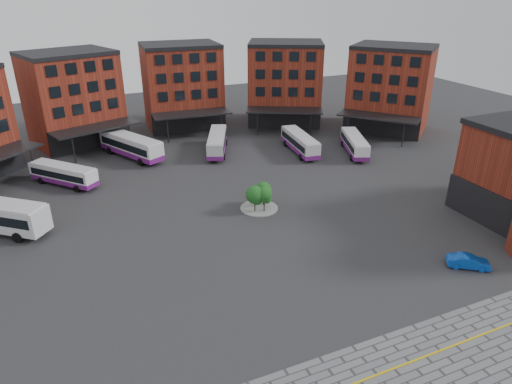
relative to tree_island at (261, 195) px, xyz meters
name	(u,v)px	position (x,y,z in m)	size (l,w,h in m)	color
ground	(291,265)	(-2.06, -11.71, -1.88)	(160.00, 160.00, 0.00)	#28282B
yellow_line	(410,362)	(-0.06, -25.71, -1.85)	(26.00, 0.15, 0.02)	gold
main_building	(149,104)	(-6.83, 26.54, 5.35)	(94.14, 42.48, 14.60)	maroon
tree_island	(261,195)	(0.00, 0.00, 0.00)	(4.40, 4.40, 3.25)	gray
bus_b	(63,174)	(-20.55, 16.76, -0.38)	(8.21, 8.78, 2.75)	white
bus_c	(131,146)	(-10.69, 23.71, -0.04)	(7.92, 11.98, 3.39)	silver
bus_d	(217,142)	(1.89, 20.75, -0.26)	(6.35, 10.73, 2.99)	silver
bus_e	(300,142)	(13.65, 15.60, -0.28)	(3.57, 10.66, 2.94)	silver
bus_f	(354,144)	(21.15, 11.85, -0.35)	(5.83, 10.14, 2.81)	white
blue_car	(469,262)	(12.81, -18.56, -1.25)	(1.33, 3.82, 1.26)	#0D44B3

